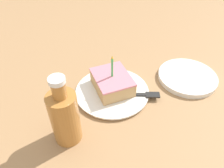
% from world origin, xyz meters
% --- Properties ---
extents(ground_plane, '(2.40, 2.40, 0.04)m').
position_xyz_m(ground_plane, '(0.00, 0.00, -0.02)').
color(ground_plane, '#9E754C').
rests_on(ground_plane, ground).
extents(plate, '(0.24, 0.24, 0.01)m').
position_xyz_m(plate, '(-0.01, 0.00, 0.01)').
color(plate, white).
rests_on(plate, ground_plane).
extents(cake_slice, '(0.11, 0.14, 0.13)m').
position_xyz_m(cake_slice, '(-0.01, 0.01, 0.04)').
color(cake_slice, tan).
rests_on(cake_slice, plate).
extents(fork, '(0.16, 0.08, 0.00)m').
position_xyz_m(fork, '(0.06, -0.05, 0.02)').
color(fork, '#262626').
rests_on(fork, plate).
extents(bottle, '(0.07, 0.07, 0.21)m').
position_xyz_m(bottle, '(-0.19, -0.11, 0.08)').
color(bottle, '#B27233').
rests_on(bottle, ground_plane).
extents(side_plate, '(0.21, 0.21, 0.02)m').
position_xyz_m(side_plate, '(0.26, -0.03, 0.01)').
color(side_plate, white).
rests_on(side_plate, ground_plane).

